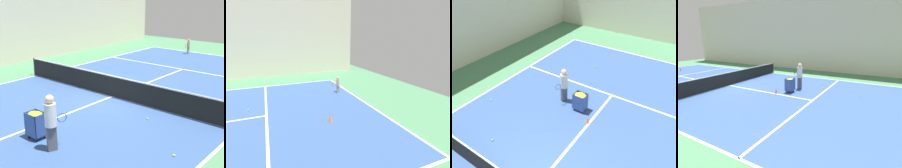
# 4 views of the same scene
# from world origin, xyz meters

# --- Properties ---
(line_baseline_near) EXTENTS (10.78, 0.10, 0.00)m
(line_baseline_near) POSITION_xyz_m (0.00, -11.60, 0.01)
(line_baseline_near) COLOR white
(line_baseline_near) RESTS_ON ground
(line_service_near) EXTENTS (10.78, 0.10, 0.00)m
(line_service_near) POSITION_xyz_m (0.00, -6.38, 0.01)
(line_service_near) COLOR white
(line_service_near) RESTS_ON ground
(player_near_baseline) EXTENTS (0.25, 0.56, 1.09)m
(player_near_baseline) POSITION_xyz_m (1.96, -10.85, 0.62)
(player_near_baseline) COLOR gray
(player_near_baseline) RESTS_ON ground
(training_cone_0) EXTENTS (0.18, 0.18, 0.33)m
(training_cone_0) POSITION_xyz_m (-1.67, -9.01, 0.17)
(training_cone_0) COLOR orange
(training_cone_0) RESTS_ON ground
(tennis_ball_0) EXTENTS (0.07, 0.07, 0.07)m
(tennis_ball_0) POSITION_xyz_m (3.78, -11.43, 0.04)
(tennis_ball_0) COLOR yellow
(tennis_ball_0) RESTS_ON ground
(tennis_ball_3) EXTENTS (0.07, 0.07, 0.07)m
(tennis_ball_3) POSITION_xyz_m (4.76, -11.57, 0.04)
(tennis_ball_3) COLOR yellow
(tennis_ball_3) RESTS_ON ground
(tennis_ball_9) EXTENTS (0.07, 0.07, 0.07)m
(tennis_ball_9) POSITION_xyz_m (1.04, -5.54, 0.04)
(tennis_ball_9) COLOR yellow
(tennis_ball_9) RESTS_ON ground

